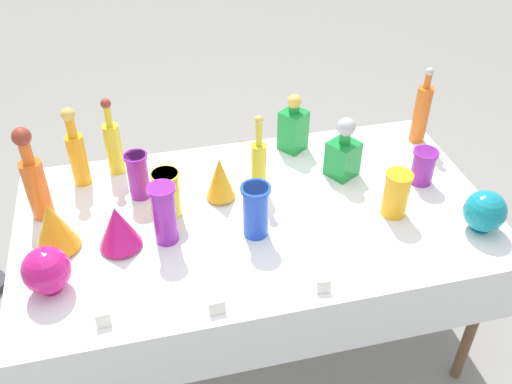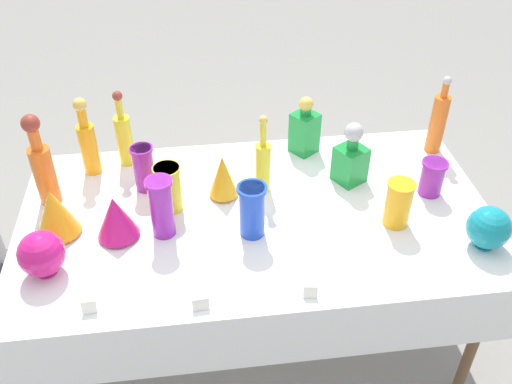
# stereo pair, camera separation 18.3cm
# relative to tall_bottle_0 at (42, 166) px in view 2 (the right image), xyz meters

# --- Properties ---
(ground_plane) EXTENTS (40.00, 40.00, 0.00)m
(ground_plane) POSITION_rel_tall_bottle_0_xyz_m (0.79, -0.18, -0.93)
(ground_plane) COLOR gray
(display_table) EXTENTS (1.81, 1.00, 0.76)m
(display_table) POSITION_rel_tall_bottle_0_xyz_m (0.79, -0.21, -0.22)
(display_table) COLOR white
(display_table) RESTS_ON ground
(tall_bottle_0) EXTENTS (0.08, 0.08, 0.39)m
(tall_bottle_0) POSITION_rel_tall_bottle_0_xyz_m (0.00, 0.00, 0.00)
(tall_bottle_0) COLOR orange
(tall_bottle_0) RESTS_ON display_table
(tall_bottle_1) EXTENTS (0.07, 0.07, 0.35)m
(tall_bottle_1) POSITION_rel_tall_bottle_0_xyz_m (0.15, 0.18, -0.02)
(tall_bottle_1) COLOR orange
(tall_bottle_1) RESTS_ON display_table
(tall_bottle_2) EXTENTS (0.06, 0.06, 0.34)m
(tall_bottle_2) POSITION_rel_tall_bottle_0_xyz_m (0.84, -0.03, -0.04)
(tall_bottle_2) COLOR yellow
(tall_bottle_2) RESTS_ON display_table
(tall_bottle_3) EXTENTS (0.07, 0.07, 0.36)m
(tall_bottle_3) POSITION_rel_tall_bottle_0_xyz_m (1.62, 0.16, -0.02)
(tall_bottle_3) COLOR orange
(tall_bottle_3) RESTS_ON display_table
(tall_bottle_4) EXTENTS (0.07, 0.07, 0.34)m
(tall_bottle_4) POSITION_rel_tall_bottle_0_xyz_m (0.29, 0.23, -0.03)
(tall_bottle_4) COLOR yellow
(tall_bottle_4) RESTS_ON display_table
(square_decanter_0) EXTENTS (0.14, 0.14, 0.27)m
(square_decanter_0) POSITION_rel_tall_bottle_0_xyz_m (1.05, 0.22, -0.06)
(square_decanter_0) COLOR #198C38
(square_decanter_0) RESTS_ON display_table
(square_decanter_1) EXTENTS (0.15, 0.15, 0.27)m
(square_decanter_1) POSITION_rel_tall_bottle_0_xyz_m (1.20, -0.01, -0.06)
(square_decanter_1) COLOR #198C38
(square_decanter_1) RESTS_ON display_table
(slender_vase_0) EXTENTS (0.11, 0.11, 0.19)m
(slender_vase_0) POSITION_rel_tall_bottle_0_xyz_m (0.47, -0.11, -0.07)
(slender_vase_0) COLOR yellow
(slender_vase_0) RESTS_ON display_table
(slender_vase_1) EXTENTS (0.11, 0.11, 0.21)m
(slender_vase_1) POSITION_rel_tall_bottle_0_xyz_m (0.76, -0.29, -0.05)
(slender_vase_1) COLOR blue
(slender_vase_1) RESTS_ON display_table
(slender_vase_2) EXTENTS (0.10, 0.10, 0.15)m
(slender_vase_2) POSITION_rel_tall_bottle_0_xyz_m (1.50, -0.14, -0.09)
(slender_vase_2) COLOR purple
(slender_vase_2) RESTS_ON display_table
(slender_vase_3) EXTENTS (0.10, 0.10, 0.18)m
(slender_vase_3) POSITION_rel_tall_bottle_0_xyz_m (1.30, -0.30, -0.07)
(slender_vase_3) COLOR orange
(slender_vase_3) RESTS_ON display_table
(slender_vase_4) EXTENTS (0.09, 0.09, 0.19)m
(slender_vase_4) POSITION_rel_tall_bottle_0_xyz_m (0.37, 0.03, -0.06)
(slender_vase_4) COLOR purple
(slender_vase_4) RESTS_ON display_table
(slender_vase_5) EXTENTS (0.10, 0.10, 0.24)m
(slender_vase_5) POSITION_rel_tall_bottle_0_xyz_m (0.44, -0.25, -0.04)
(slender_vase_5) COLOR purple
(slender_vase_5) RESTS_ON display_table
(fluted_vase_0) EXTENTS (0.16, 0.16, 0.20)m
(fluted_vase_0) POSITION_rel_tall_bottle_0_xyz_m (0.06, -0.20, -0.07)
(fluted_vase_0) COLOR orange
(fluted_vase_0) RESTS_ON display_table
(fluted_vase_1) EXTENTS (0.11, 0.11, 0.19)m
(fluted_vase_1) POSITION_rel_tall_bottle_0_xyz_m (0.68, -0.06, -0.07)
(fluted_vase_1) COLOR orange
(fluted_vase_1) RESTS_ON display_table
(fluted_vase_2) EXTENTS (0.15, 0.15, 0.18)m
(fluted_vase_2) POSITION_rel_tall_bottle_0_xyz_m (0.28, -0.25, -0.07)
(fluted_vase_2) COLOR #C61972
(fluted_vase_2) RESTS_ON display_table
(round_bowl_0) EXTENTS (0.15, 0.15, 0.16)m
(round_bowl_0) POSITION_rel_tall_bottle_0_xyz_m (1.58, -0.46, -0.08)
(round_bowl_0) COLOR teal
(round_bowl_0) RESTS_ON display_table
(round_bowl_1) EXTENTS (0.16, 0.16, 0.17)m
(round_bowl_1) POSITION_rel_tall_bottle_0_xyz_m (0.04, -0.40, -0.08)
(round_bowl_1) COLOR #C61972
(round_bowl_1) RESTS_ON display_table
(price_tag_left) EXTENTS (0.05, 0.02, 0.05)m
(price_tag_left) POSITION_rel_tall_bottle_0_xyz_m (0.21, -0.60, -0.14)
(price_tag_left) COLOR white
(price_tag_left) RESTS_ON display_table
(price_tag_center) EXTENTS (0.06, 0.02, 0.04)m
(price_tag_center) POSITION_rel_tall_bottle_0_xyz_m (0.56, -0.63, -0.15)
(price_tag_center) COLOR white
(price_tag_center) RESTS_ON display_table
(price_tag_right) EXTENTS (0.05, 0.02, 0.04)m
(price_tag_right) POSITION_rel_tall_bottle_0_xyz_m (0.91, -0.62, -0.15)
(price_tag_right) COLOR white
(price_tag_right) RESTS_ON display_table
(cardboard_box_behind_left) EXTENTS (0.60, 0.50, 0.37)m
(cardboard_box_behind_left) POSITION_rel_tall_bottle_0_xyz_m (1.18, 0.78, -0.79)
(cardboard_box_behind_left) COLOR tan
(cardboard_box_behind_left) RESTS_ON ground
(cardboard_box_behind_right) EXTENTS (0.48, 0.48, 0.40)m
(cardboard_box_behind_right) POSITION_rel_tall_bottle_0_xyz_m (0.96, 0.71, -0.77)
(cardboard_box_behind_right) COLOR tan
(cardboard_box_behind_right) RESTS_ON ground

